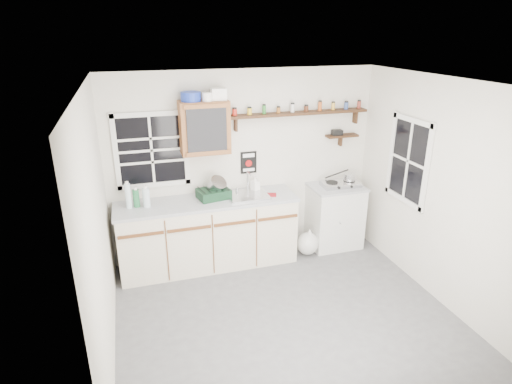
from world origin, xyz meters
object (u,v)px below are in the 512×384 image
upper_cabinet (205,127)px  hotplate (340,184)px  right_cabinet (335,216)px  main_cabinet (208,233)px  spice_shelf (299,113)px  dish_rack (215,191)px

upper_cabinet → hotplate: upper_cabinet is taller
right_cabinet → main_cabinet: bearing=-179.2°
spice_shelf → dish_rack: spice_shelf is taller
right_cabinet → dish_rack: dish_rack is taller
dish_rack → upper_cabinet: bearing=120.7°
right_cabinet → dish_rack: bearing=179.0°
spice_shelf → dish_rack: bearing=-172.5°
main_cabinet → dish_rack: dish_rack is taller
main_cabinet → spice_shelf: 1.97m
dish_rack → hotplate: 1.77m
upper_cabinet → spice_shelf: upper_cabinet is taller
dish_rack → hotplate: size_ratio=0.81×
right_cabinet → spice_shelf: (-0.53, 0.19, 1.47)m
spice_shelf → hotplate: 1.15m
main_cabinet → dish_rack: size_ratio=5.24×
right_cabinet → hotplate: 0.49m
upper_cabinet → hotplate: 2.05m
right_cabinet → upper_cabinet: (-1.80, 0.12, 1.37)m
right_cabinet → dish_rack: size_ratio=2.06×
upper_cabinet → hotplate: bearing=-4.3°
right_cabinet → hotplate: bearing=-23.7°
main_cabinet → hotplate: 1.94m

